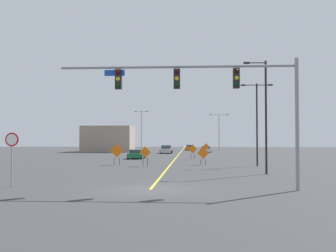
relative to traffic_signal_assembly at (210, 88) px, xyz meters
The scene contains 18 objects.
ground 6.23m from the traffic_signal_assembly, behind, with size 215.40×215.40×0.00m, color #38383A.
road_centre_stripe 60.17m from the traffic_signal_assembly, 93.03° to the left, with size 0.16×119.67×0.01m.
traffic_signal_assembly is the anchor object (origin of this frame).
stop_sign 11.35m from the traffic_signal_assembly, behind, with size 0.76×0.07×3.03m.
street_lamp_near_right 68.27m from the traffic_signal_assembly, 100.31° to the left, with size 3.06×0.24×8.96m.
street_lamp_mid_right 69.33m from the traffic_signal_assembly, 85.67° to the left, with size 4.31×0.24×8.25m.
street_lamp_far_right 10.51m from the traffic_signal_assembly, 64.21° to the left, with size 1.74×0.24×8.65m.
street_lamp_near_left 19.31m from the traffic_signal_assembly, 73.53° to the left, with size 3.11×0.24×8.16m.
construction_sign_right_shoulder 20.42m from the traffic_signal_assembly, 89.41° to the left, with size 1.21×0.17×1.82m.
construction_sign_left_lane 44.84m from the traffic_signal_assembly, 88.22° to the left, with size 1.12×0.06×1.93m.
construction_sign_median_far 21.49m from the traffic_signal_assembly, 114.16° to the left, with size 1.40×0.09×2.16m.
construction_sign_right_lane 30.85m from the traffic_signal_assembly, 91.58° to the left, with size 1.16×0.07×1.93m.
construction_sign_left_shoulder 18.78m from the traffic_signal_assembly, 107.48° to the left, with size 1.12×0.23×1.94m.
car_silver_mid 51.37m from the traffic_signal_assembly, 96.25° to the left, with size 2.16×3.93×1.49m.
car_orange_approaching 70.85m from the traffic_signal_assembly, 91.06° to the left, with size 2.19×4.34×1.27m.
car_green_far 33.29m from the traffic_signal_assembly, 104.70° to the left, with size 2.08×4.23×1.24m.
car_white_near 57.16m from the traffic_signal_assembly, 88.25° to the left, with size 2.11×4.10×1.20m.
roadside_building_west 61.87m from the traffic_signal_assembly, 106.90° to the left, with size 9.91×7.71×5.24m.
Camera 1 is at (2.19, -21.01, 2.71)m, focal length 42.35 mm.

